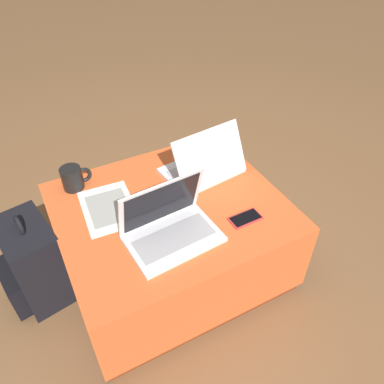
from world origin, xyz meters
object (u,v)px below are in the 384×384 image
laptop_far (204,166)px  cell_phone (245,218)px  backpack (33,264)px  paper_sheet (109,207)px  coffee_mug (73,178)px  laptop_near (169,226)px

laptop_far → cell_phone: bearing=83.7°
backpack → cell_phone: bearing=55.8°
paper_sheet → laptop_far: bearing=5.7°
backpack → coffee_mug: bearing=109.9°
cell_phone → paper_sheet: size_ratio=0.43×
cell_phone → backpack: bearing=65.2°
laptop_far → coffee_mug: 0.58m
laptop_near → backpack: laptop_near is taller
backpack → laptop_near: bearing=49.5°
laptop_far → backpack: (-0.82, 0.03, -0.26)m
laptop_near → paper_sheet: (-0.16, 0.26, -0.05)m
laptop_far → backpack: size_ratio=0.79×
paper_sheet → coffee_mug: coffee_mug is taller
laptop_far → coffee_mug: laptop_far is taller
backpack → paper_sheet: 0.42m
backpack → paper_sheet: (0.36, -0.04, 0.21)m
laptop_far → coffee_mug: size_ratio=2.79×
laptop_far → cell_phone: laptop_far is taller
cell_phone → coffee_mug: size_ratio=1.00×
laptop_far → laptop_near: bearing=35.1°
laptop_near → coffee_mug: 0.52m
laptop_near → paper_sheet: laptop_near is taller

